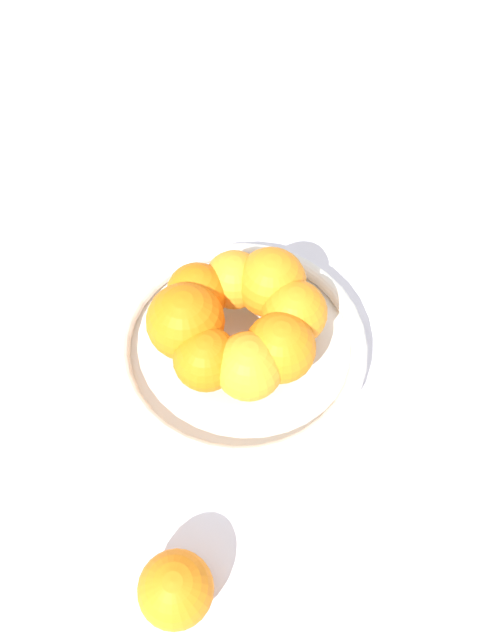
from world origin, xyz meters
name	(u,v)px	position (x,y,z in m)	size (l,w,h in m)	color
ground_plane	(240,356)	(0.00, 0.00, 0.00)	(4.00, 4.00, 0.00)	silver
fruit_bowl	(240,347)	(0.00, 0.00, 0.02)	(0.28, 0.28, 0.04)	silver
orange_pile	(239,319)	(0.00, 0.00, 0.07)	(0.18, 0.17, 0.08)	orange
stray_orange	(176,589)	(0.18, 0.19, 0.03)	(0.07, 0.07, 0.07)	orange
napkin_folded	(439,249)	(-0.29, 0.00, 0.00)	(0.14, 0.14, 0.01)	silver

